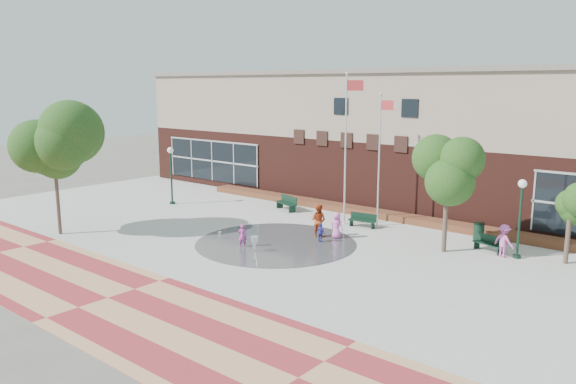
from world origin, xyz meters
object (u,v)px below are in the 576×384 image
Objects in this scene: flagpole_left at (346,141)px; child_splash at (242,236)px; flagpole_right at (380,153)px; tree_big_left at (53,141)px; trash_can at (479,232)px; bench_left at (286,206)px.

flagpole_left is 8.72m from child_splash.
tree_big_left is at bearing -126.40° from flagpole_right.
tree_big_left is (-18.41, -13.58, 4.71)m from trash_can.
flagpole_right is 9.56m from child_splash.
bench_left is (-6.82, -0.24, -4.02)m from flagpole_right.
flagpole_left is at bearing -138.59° from child_splash.
flagpole_right is 3.88× the size of bench_left.
bench_left is 0.28× the size of tree_big_left.
flagpole_left is 9.25× the size of trash_can.
bench_left is 2.08× the size of trash_can.
trash_can is 0.79× the size of child_splash.
flagpole_left is at bearing -168.62° from trash_can.
bench_left is 14.76m from tree_big_left.
tree_big_left is at bearing -13.30° from child_splash.
flagpole_left is at bearing -146.91° from flagpole_right.
flagpole_right is 1.07× the size of tree_big_left.
flagpole_right is at bearing 21.38° from bench_left.
flagpole_right reaches higher than child_splash.
flagpole_left reaches higher than bench_left.
flagpole_left is 1.23× the size of tree_big_left.
trash_can is at bearing -9.16° from flagpole_left.
flagpole_left reaches higher than flagpole_right.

